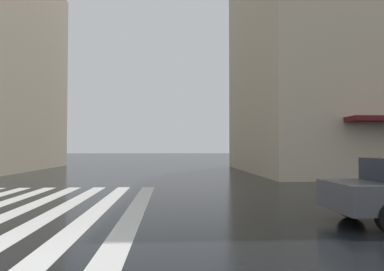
{
  "coord_description": "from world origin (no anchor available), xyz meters",
  "views": [
    {
      "loc": [
        -5.27,
        -2.9,
        1.63
      ],
      "look_at": [
        8.71,
        -3.72,
        2.09
      ],
      "focal_mm": 35.23,
      "sensor_mm": 36.0,
      "label": 1
    }
  ],
  "objects": []
}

